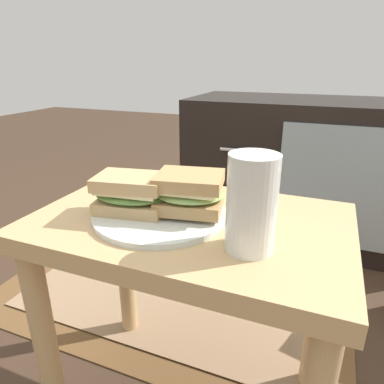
# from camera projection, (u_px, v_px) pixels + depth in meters

# --- Properties ---
(side_table) EXTENTS (0.56, 0.36, 0.46)m
(side_table) POSITION_uv_depth(u_px,v_px,m) (190.00, 261.00, 0.65)
(side_table) COLOR tan
(side_table) RESTS_ON ground
(tv_cabinet) EXTENTS (0.96, 0.46, 0.58)m
(tv_cabinet) POSITION_uv_depth(u_px,v_px,m) (305.00, 170.00, 1.46)
(tv_cabinet) COLOR black
(tv_cabinet) RESTS_ON ground
(area_rug) EXTENTS (1.12, 0.86, 0.01)m
(area_rug) POSITION_uv_depth(u_px,v_px,m) (183.00, 276.00, 1.23)
(area_rug) COLOR brown
(area_rug) RESTS_ON ground
(plate) EXTENTS (0.24, 0.24, 0.01)m
(plate) POSITION_uv_depth(u_px,v_px,m) (160.00, 214.00, 0.62)
(plate) COLOR silver
(plate) RESTS_ON side_table
(sandwich_front) EXTENTS (0.14, 0.11, 0.07)m
(sandwich_front) POSITION_uv_depth(u_px,v_px,m) (131.00, 193.00, 0.61)
(sandwich_front) COLOR tan
(sandwich_front) RESTS_ON plate
(sandwich_back) EXTENTS (0.14, 0.12, 0.07)m
(sandwich_back) POSITION_uv_depth(u_px,v_px,m) (188.00, 192.00, 0.60)
(sandwich_back) COLOR tan
(sandwich_back) RESTS_ON plate
(beer_glass) EXTENTS (0.07, 0.07, 0.15)m
(beer_glass) POSITION_uv_depth(u_px,v_px,m) (252.00, 205.00, 0.49)
(beer_glass) COLOR silver
(beer_glass) RESTS_ON side_table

